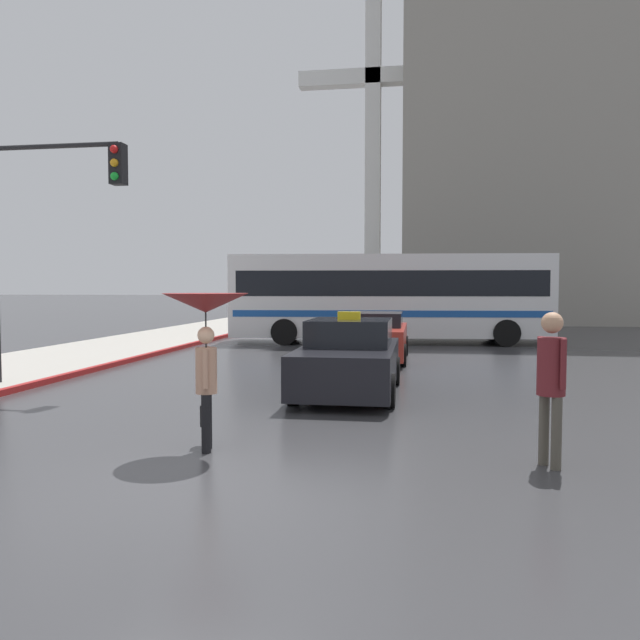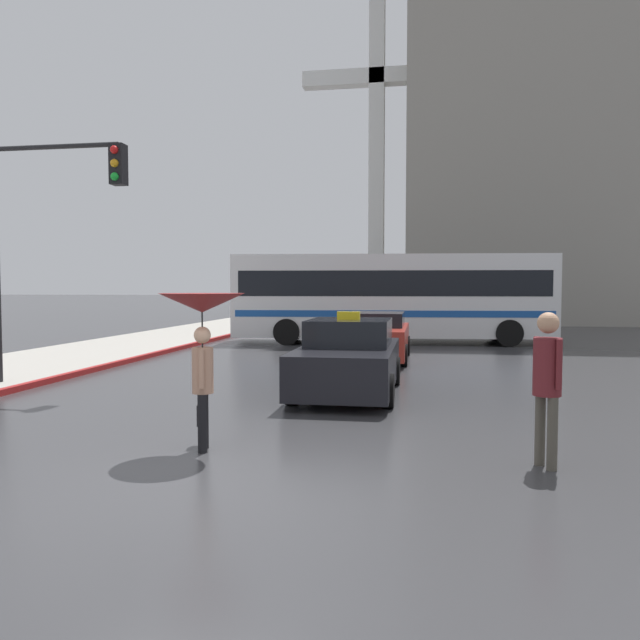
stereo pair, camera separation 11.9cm
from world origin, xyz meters
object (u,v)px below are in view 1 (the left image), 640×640
object	(u,v)px
pedestrian_with_umbrella	(206,321)
traffic_light	(46,212)
taxi	(349,359)
city_bus	(389,294)
pedestrian_man	(551,374)
sedan_red	(374,337)
monument_cross	(373,130)

from	to	relation	value
pedestrian_with_umbrella	traffic_light	distance (m)	6.54
taxi	city_bus	world-z (taller)	city_bus
taxi	pedestrian_with_umbrella	bearing A→B (deg)	73.79
taxi	traffic_light	world-z (taller)	traffic_light
pedestrian_man	traffic_light	distance (m)	10.18
pedestrian_man	taxi	bearing A→B (deg)	-175.69
sedan_red	city_bus	distance (m)	5.65
traffic_light	pedestrian_man	bearing A→B (deg)	-24.68
pedestrian_man	traffic_light	world-z (taller)	traffic_light
monument_cross	sedan_red	bearing A→B (deg)	-85.63
pedestrian_with_umbrella	pedestrian_man	size ratio (longest dim) A/B	1.12
sedan_red	city_bus	size ratio (longest dim) A/B	0.37
sedan_red	pedestrian_with_umbrella	xyz separation A→B (m)	(-1.41, -10.41, 1.02)
taxi	monument_cross	size ratio (longest dim) A/B	0.21
sedan_red	taxi	bearing A→B (deg)	89.23
taxi	monument_cross	distance (m)	27.73
taxi	traffic_light	xyz separation A→B (m)	(-6.09, -0.54, 2.94)
sedan_red	traffic_light	size ratio (longest dim) A/B	0.83
sedan_red	traffic_light	xyz separation A→B (m)	(-6.17, -6.36, 2.96)
traffic_light	monument_cross	distance (m)	27.60
sedan_red	pedestrian_with_umbrella	bearing A→B (deg)	82.28
taxi	pedestrian_with_umbrella	distance (m)	4.88
city_bus	pedestrian_man	xyz separation A→B (m)	(2.64, -16.01, -0.73)
city_bus	monument_cross	size ratio (longest dim) A/B	0.59
sedan_red	pedestrian_man	size ratio (longest dim) A/B	2.39
taxi	traffic_light	size ratio (longest dim) A/B	0.81
sedan_red	pedestrian_man	bearing A→B (deg)	104.94
pedestrian_with_umbrella	pedestrian_man	xyz separation A→B (m)	(4.21, -0.08, -0.58)
pedestrian_with_umbrella	monument_cross	bearing A→B (deg)	-14.89
city_bus	pedestrian_man	distance (m)	16.24
taxi	city_bus	xyz separation A→B (m)	(0.23, 11.35, 1.15)
sedan_red	monument_cross	xyz separation A→B (m)	(-1.50, 19.69, 10.80)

